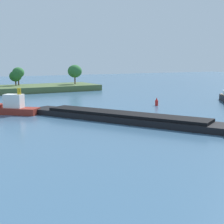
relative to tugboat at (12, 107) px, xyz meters
name	(u,v)px	position (x,y,z in m)	size (l,w,h in m)	color
tugboat	(12,107)	(0.00, 0.00, 0.00)	(9.69, 9.19, 5.05)	maroon
cargo_barge	(137,118)	(15.86, -19.70, -0.48)	(24.86, 39.41, 5.61)	black
channel_buoy_red	(157,102)	(31.69, -4.45, -0.48)	(0.70, 0.70, 1.90)	red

